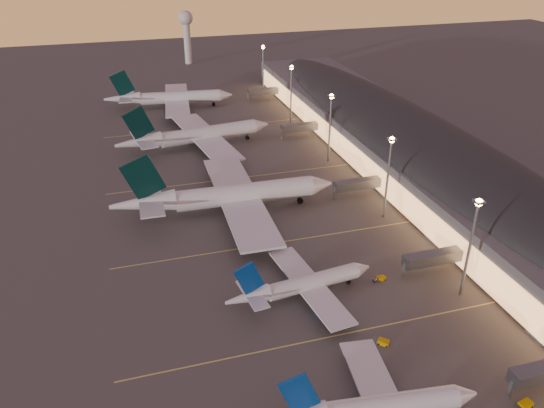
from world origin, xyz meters
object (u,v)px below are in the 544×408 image
at_px(radar_tower, 186,28).
at_px(baggage_tug_c, 380,279).
at_px(baggage_tug_a, 524,406).
at_px(airliner_narrow_north, 301,285).
at_px(airliner_wide_mid, 196,136).
at_px(baggage_tug_d, 381,342).
at_px(airliner_narrow_south, 374,408).
at_px(airliner_wide_far, 169,98).
at_px(airliner_wide_near, 226,196).

distance_m(radar_tower, baggage_tug_c, 250.43).
xyz_separation_m(baggage_tug_a, baggage_tug_c, (-7.20, 43.57, -0.08)).
relative_size(airliner_narrow_north, airliner_wide_mid, 0.60).
xyz_separation_m(baggage_tug_a, baggage_tug_d, (-17.22, 22.93, -0.04)).
bearing_deg(airliner_narrow_south, airliner_wide_far, 100.61).
distance_m(airliner_narrow_north, airliner_wide_far, 158.66).
distance_m(airliner_narrow_south, airliner_narrow_north, 37.77).
xyz_separation_m(radar_tower, baggage_tug_c, (9.92, -249.31, -21.43)).
relative_size(airliner_narrow_south, airliner_narrow_north, 1.03).
bearing_deg(airliner_wide_far, radar_tower, 82.31).
distance_m(airliner_wide_far, radar_tower, 96.12).
bearing_deg(radar_tower, airliner_wide_mid, -97.41).
relative_size(airliner_narrow_north, airliner_wide_near, 0.55).
height_order(airliner_narrow_south, airliner_wide_mid, airliner_wide_mid).
height_order(airliner_wide_near, radar_tower, radar_tower).
bearing_deg(airliner_narrow_south, airliner_narrow_north, 97.49).
height_order(airliner_narrow_south, radar_tower, radar_tower).
relative_size(airliner_wide_near, baggage_tug_c, 20.25).
bearing_deg(airliner_narrow_north, airliner_wide_mid, 87.50).
xyz_separation_m(airliner_wide_mid, airliner_wide_far, (-3.87, 55.56, -0.17)).
distance_m(airliner_narrow_north, baggage_tug_d, 23.04).
height_order(baggage_tug_c, baggage_tug_d, baggage_tug_d).
relative_size(radar_tower, baggage_tug_c, 9.60).
distance_m(airliner_narrow_south, airliner_wide_near, 84.58).
xyz_separation_m(airliner_narrow_north, radar_tower, (11.20, 250.00, 18.38)).
bearing_deg(radar_tower, baggage_tug_c, -87.72).
xyz_separation_m(airliner_narrow_south, airliner_narrow_north, (-0.27, 37.77, -0.12)).
height_order(airliner_wide_near, airliner_wide_far, airliner_wide_near).
bearing_deg(airliner_wide_near, radar_tower, 86.04).
height_order(airliner_narrow_south, baggage_tug_a, airliner_narrow_south).
distance_m(airliner_wide_mid, baggage_tug_c, 106.14).
relative_size(airliner_wide_near, airliner_wide_mid, 1.09).
height_order(airliner_narrow_north, airliner_wide_mid, airliner_wide_mid).
distance_m(airliner_wide_mid, baggage_tug_d, 124.17).
bearing_deg(baggage_tug_d, airliner_wide_mid, 140.38).
distance_m(airliner_wide_mid, baggage_tug_a, 150.06).
relative_size(airliner_wide_far, radar_tower, 1.88).
distance_m(airliner_wide_near, baggage_tug_c, 54.43).
bearing_deg(baggage_tug_a, airliner_narrow_south, 158.70).
bearing_deg(baggage_tug_d, radar_tower, 131.52).
bearing_deg(airliner_wide_far, baggage_tug_a, -72.31).
bearing_deg(airliner_narrow_south, airliner_wide_mid, 100.43).
height_order(airliner_narrow_south, baggage_tug_c, airliner_narrow_south).
bearing_deg(airliner_wide_mid, radar_tower, 73.86).
relative_size(airliner_narrow_north, baggage_tug_a, 9.27).
bearing_deg(airliner_wide_near, baggage_tug_c, -56.09).
xyz_separation_m(airliner_narrow_north, airliner_wide_near, (-7.97, 46.39, 2.17)).
xyz_separation_m(airliner_wide_far, baggage_tug_c, (32.96, -157.52, -4.58)).
height_order(airliner_wide_far, baggage_tug_d, airliner_wide_far).
height_order(airliner_wide_mid, airliner_wide_far, airliner_wide_mid).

